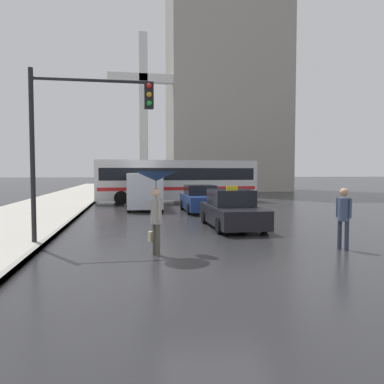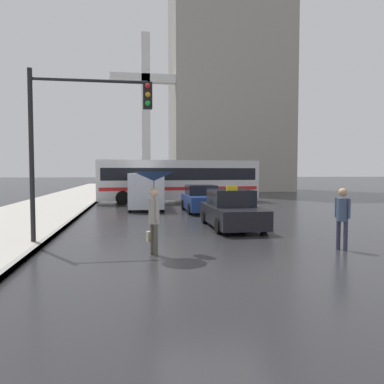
{
  "view_description": "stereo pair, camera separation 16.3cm",
  "coord_description": "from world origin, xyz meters",
  "px_view_note": "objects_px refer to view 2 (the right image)",
  "views": [
    {
      "loc": [
        -1.95,
        -8.15,
        2.25
      ],
      "look_at": [
        0.63,
        7.41,
        1.4
      ],
      "focal_mm": 35.0,
      "sensor_mm": 36.0,
      "label": 1
    },
    {
      "loc": [
        -1.79,
        -8.18,
        2.25
      ],
      "look_at": [
        0.63,
        7.41,
        1.4
      ],
      "focal_mm": 35.0,
      "sensor_mm": 36.0,
      "label": 2
    }
  ],
  "objects_px": {
    "city_bus": "(178,179)",
    "ambulance_van": "(146,189)",
    "taxi": "(231,210)",
    "pedestrian_man": "(342,213)",
    "monument_cross": "(146,103)",
    "traffic_light": "(83,124)",
    "pedestrian_with_umbrella": "(154,186)",
    "sedan_red": "(201,200)"
  },
  "relations": [
    {
      "from": "taxi",
      "to": "city_bus",
      "type": "relative_size",
      "value": 0.38
    },
    {
      "from": "taxi",
      "to": "traffic_light",
      "type": "distance_m",
      "value": 6.84
    },
    {
      "from": "taxi",
      "to": "sedan_red",
      "type": "xyz_separation_m",
      "value": [
        -0.14,
        6.07,
        -0.0
      ]
    },
    {
      "from": "monument_cross",
      "to": "taxi",
      "type": "bearing_deg",
      "value": -84.32
    },
    {
      "from": "taxi",
      "to": "pedestrian_man",
      "type": "bearing_deg",
      "value": 112.86
    },
    {
      "from": "sedan_red",
      "to": "ambulance_van",
      "type": "height_order",
      "value": "ambulance_van"
    },
    {
      "from": "pedestrian_with_umbrella",
      "to": "monument_cross",
      "type": "distance_m",
      "value": 31.48
    },
    {
      "from": "ambulance_van",
      "to": "monument_cross",
      "type": "height_order",
      "value": "monument_cross"
    },
    {
      "from": "pedestrian_man",
      "to": "monument_cross",
      "type": "distance_m",
      "value": 32.19
    },
    {
      "from": "pedestrian_with_umbrella",
      "to": "pedestrian_man",
      "type": "height_order",
      "value": "pedestrian_with_umbrella"
    },
    {
      "from": "sedan_red",
      "to": "pedestrian_with_umbrella",
      "type": "xyz_separation_m",
      "value": [
        -3.23,
        -10.64,
        1.18
      ]
    },
    {
      "from": "traffic_light",
      "to": "monument_cross",
      "type": "height_order",
      "value": "monument_cross"
    },
    {
      "from": "sedan_red",
      "to": "ambulance_van",
      "type": "distance_m",
      "value": 3.93
    },
    {
      "from": "pedestrian_with_umbrella",
      "to": "monument_cross",
      "type": "xyz_separation_m",
      "value": [
        0.78,
        30.51,
        7.71
      ]
    },
    {
      "from": "city_bus",
      "to": "monument_cross",
      "type": "xyz_separation_m",
      "value": [
        -1.89,
        13.26,
        7.87
      ]
    },
    {
      "from": "pedestrian_man",
      "to": "ambulance_van",
      "type": "bearing_deg",
      "value": 171.47
    },
    {
      "from": "sedan_red",
      "to": "pedestrian_with_umbrella",
      "type": "height_order",
      "value": "pedestrian_with_umbrella"
    },
    {
      "from": "ambulance_van",
      "to": "traffic_light",
      "type": "bearing_deg",
      "value": 80.51
    },
    {
      "from": "city_bus",
      "to": "taxi",
      "type": "bearing_deg",
      "value": 177.91
    },
    {
      "from": "pedestrian_man",
      "to": "traffic_light",
      "type": "xyz_separation_m",
      "value": [
        -7.42,
        1.87,
        2.63
      ]
    },
    {
      "from": "pedestrian_man",
      "to": "monument_cross",
      "type": "bearing_deg",
      "value": 158.69
    },
    {
      "from": "traffic_light",
      "to": "sedan_red",
      "type": "bearing_deg",
      "value": 59.54
    },
    {
      "from": "pedestrian_with_umbrella",
      "to": "ambulance_van",
      "type": "bearing_deg",
      "value": -20.6
    },
    {
      "from": "sedan_red",
      "to": "pedestrian_man",
      "type": "bearing_deg",
      "value": 101.2
    },
    {
      "from": "traffic_light",
      "to": "monument_cross",
      "type": "xyz_separation_m",
      "value": [
        2.83,
        28.83,
        5.87
      ]
    },
    {
      "from": "pedestrian_man",
      "to": "traffic_light",
      "type": "bearing_deg",
      "value": -133.98
    },
    {
      "from": "ambulance_van",
      "to": "pedestrian_with_umbrella",
      "type": "relative_size",
      "value": 2.38
    },
    {
      "from": "ambulance_van",
      "to": "monument_cross",
      "type": "bearing_deg",
      "value": -90.29
    },
    {
      "from": "city_bus",
      "to": "pedestrian_with_umbrella",
      "type": "height_order",
      "value": "city_bus"
    },
    {
      "from": "ambulance_van",
      "to": "city_bus",
      "type": "xyz_separation_m",
      "value": [
        2.48,
        4.16,
        0.51
      ]
    },
    {
      "from": "taxi",
      "to": "pedestrian_man",
      "type": "relative_size",
      "value": 2.5
    },
    {
      "from": "sedan_red",
      "to": "ambulance_van",
      "type": "relative_size",
      "value": 0.78
    },
    {
      "from": "pedestrian_with_umbrella",
      "to": "traffic_light",
      "type": "distance_m",
      "value": 3.22
    },
    {
      "from": "city_bus",
      "to": "pedestrian_man",
      "type": "relative_size",
      "value": 6.65
    },
    {
      "from": "city_bus",
      "to": "ambulance_van",
      "type": "bearing_deg",
      "value": 144.03
    },
    {
      "from": "taxi",
      "to": "ambulance_van",
      "type": "xyz_separation_m",
      "value": [
        -3.17,
        8.52,
        0.52
      ]
    },
    {
      "from": "taxi",
      "to": "ambulance_van",
      "type": "distance_m",
      "value": 9.1
    },
    {
      "from": "ambulance_van",
      "to": "city_bus",
      "type": "relative_size",
      "value": 0.45
    },
    {
      "from": "traffic_light",
      "to": "city_bus",
      "type": "bearing_deg",
      "value": 73.14
    },
    {
      "from": "pedestrian_man",
      "to": "traffic_light",
      "type": "relative_size",
      "value": 0.34
    },
    {
      "from": "pedestrian_with_umbrella",
      "to": "traffic_light",
      "type": "relative_size",
      "value": 0.43
    },
    {
      "from": "sedan_red",
      "to": "traffic_light",
      "type": "bearing_deg",
      "value": 59.54
    }
  ]
}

